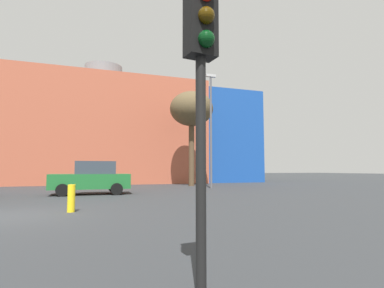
% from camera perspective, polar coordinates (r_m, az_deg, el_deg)
% --- Properties ---
extents(ground_plane, '(200.00, 200.00, 0.00)m').
position_cam_1_polar(ground_plane, '(10.92, -31.43, -11.51)').
color(ground_plane, '#2D3033').
extents(building_backdrop, '(34.55, 10.45, 12.72)m').
position_cam_1_polar(building_backdrop, '(34.31, -16.54, 1.95)').
color(building_backdrop, '#B2563D').
rests_on(building_backdrop, ground_plane).
extents(parked_car_2, '(4.33, 2.12, 1.88)m').
position_cam_1_polar(parked_car_2, '(18.30, -18.35, -6.06)').
color(parked_car_2, '#1E662D').
rests_on(parked_car_2, ground_plane).
extents(traffic_light_near_right, '(0.39, 0.38, 3.62)m').
position_cam_1_polar(traffic_light_near_right, '(3.68, 1.81, 15.27)').
color(traffic_light_near_right, black).
rests_on(traffic_light_near_right, ground_plane).
extents(bare_tree_0, '(3.80, 3.80, 8.26)m').
position_cam_1_polar(bare_tree_0, '(26.82, -0.09, 6.39)').
color(bare_tree_0, brown).
rests_on(bare_tree_0, ground_plane).
extents(bollard_yellow_0, '(0.24, 0.24, 0.91)m').
position_cam_1_polar(bollard_yellow_0, '(10.97, -21.74, -9.46)').
color(bollard_yellow_0, yellow).
rests_on(bollard_yellow_0, ground_plane).
extents(street_lamp, '(0.80, 0.24, 8.74)m').
position_cam_1_polar(street_lamp, '(23.21, 3.57, 3.86)').
color(street_lamp, '#59595E').
rests_on(street_lamp, ground_plane).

